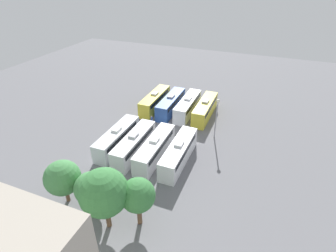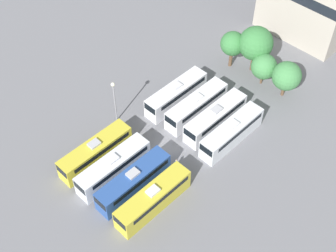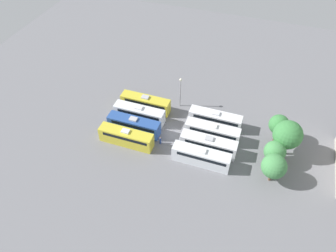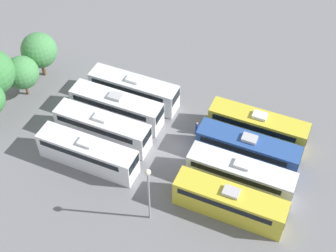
{
  "view_description": "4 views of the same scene",
  "coord_description": "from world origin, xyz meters",
  "px_view_note": "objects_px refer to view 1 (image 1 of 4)",
  "views": [
    {
      "loc": [
        -16.24,
        38.9,
        26.43
      ],
      "look_at": [
        -1.13,
        1.02,
        1.79
      ],
      "focal_mm": 28.0,
      "sensor_mm": 36.0,
      "label": 1
    },
    {
      "loc": [
        29.79,
        -29.76,
        51.93
      ],
      "look_at": [
        -1.28,
        1.63,
        2.73
      ],
      "focal_mm": 50.0,
      "sensor_mm": 36.0,
      "label": 2
    },
    {
      "loc": [
        45.59,
        15.19,
        49.67
      ],
      "look_at": [
        0.18,
        -0.77,
        2.3
      ],
      "focal_mm": 35.0,
      "sensor_mm": 36.0,
      "label": 3
    },
    {
      "loc": [
        -32.01,
        -12.99,
        40.3
      ],
      "look_at": [
        1.38,
        1.46,
        1.84
      ],
      "focal_mm": 50.0,
      "sensor_mm": 36.0,
      "label": 4
    }
  ],
  "objects_px": {
    "bus_0": "(205,109)",
    "bus_1": "(188,106)",
    "bus_4": "(179,153)",
    "bus_7": "(117,138)",
    "worker_person": "(152,120)",
    "tree_3": "(63,178)",
    "bus_2": "(171,103)",
    "light_pole": "(217,112)",
    "bus_5": "(155,148)",
    "bus_3": "(155,101)",
    "tree_2": "(91,188)",
    "bus_6": "(134,144)",
    "tree_1": "(104,193)",
    "tree_0": "(138,195)"
  },
  "relations": [
    {
      "from": "bus_3",
      "to": "light_pole",
      "type": "relative_size",
      "value": 1.47
    },
    {
      "from": "bus_2",
      "to": "bus_6",
      "type": "relative_size",
      "value": 1.0
    },
    {
      "from": "tree_1",
      "to": "bus_6",
      "type": "bearing_deg",
      "value": -74.13
    },
    {
      "from": "bus_0",
      "to": "bus_1",
      "type": "bearing_deg",
      "value": 0.64
    },
    {
      "from": "bus_0",
      "to": "worker_person",
      "type": "bearing_deg",
      "value": 37.34
    },
    {
      "from": "bus_2",
      "to": "tree_3",
      "type": "height_order",
      "value": "tree_3"
    },
    {
      "from": "bus_4",
      "to": "bus_5",
      "type": "relative_size",
      "value": 1.0
    },
    {
      "from": "tree_2",
      "to": "tree_3",
      "type": "distance_m",
      "value": 4.1
    },
    {
      "from": "bus_2",
      "to": "light_pole",
      "type": "xyz_separation_m",
      "value": [
        -11.04,
        6.57,
        3.39
      ]
    },
    {
      "from": "bus_2",
      "to": "tree_0",
      "type": "height_order",
      "value": "tree_0"
    },
    {
      "from": "tree_3",
      "to": "tree_1",
      "type": "bearing_deg",
      "value": 169.04
    },
    {
      "from": "bus_3",
      "to": "bus_5",
      "type": "relative_size",
      "value": 1.0
    },
    {
      "from": "bus_6",
      "to": "bus_7",
      "type": "relative_size",
      "value": 1.0
    },
    {
      "from": "tree_2",
      "to": "bus_2",
      "type": "bearing_deg",
      "value": -88.71
    },
    {
      "from": "bus_0",
      "to": "tree_3",
      "type": "distance_m",
      "value": 31.04
    },
    {
      "from": "bus_5",
      "to": "tree_3",
      "type": "relative_size",
      "value": 1.8
    },
    {
      "from": "bus_2",
      "to": "tree_2",
      "type": "xyz_separation_m",
      "value": [
        -0.64,
        28.48,
        1.69
      ]
    },
    {
      "from": "bus_5",
      "to": "tree_3",
      "type": "xyz_separation_m",
      "value": [
        6.91,
        12.67,
        2.14
      ]
    },
    {
      "from": "bus_4",
      "to": "bus_7",
      "type": "height_order",
      "value": "same"
    },
    {
      "from": "bus_2",
      "to": "bus_4",
      "type": "xyz_separation_m",
      "value": [
        -7.39,
        15.65,
        0.0
      ]
    },
    {
      "from": "bus_3",
      "to": "tree_0",
      "type": "bearing_deg",
      "value": 110.74
    },
    {
      "from": "bus_7",
      "to": "light_pole",
      "type": "relative_size",
      "value": 1.47
    },
    {
      "from": "bus_1",
      "to": "bus_3",
      "type": "relative_size",
      "value": 1.0
    },
    {
      "from": "bus_6",
      "to": "tree_1",
      "type": "bearing_deg",
      "value": 105.87
    },
    {
      "from": "bus_3",
      "to": "tree_1",
      "type": "relative_size",
      "value": 1.36
    },
    {
      "from": "bus_0",
      "to": "bus_7",
      "type": "bearing_deg",
      "value": 55.33
    },
    {
      "from": "bus_0",
      "to": "tree_1",
      "type": "height_order",
      "value": "tree_1"
    },
    {
      "from": "bus_1",
      "to": "bus_2",
      "type": "distance_m",
      "value": 3.67
    },
    {
      "from": "worker_person",
      "to": "tree_2",
      "type": "distance_m",
      "value": 22.33
    },
    {
      "from": "bus_5",
      "to": "worker_person",
      "type": "height_order",
      "value": "bus_5"
    },
    {
      "from": "tree_3",
      "to": "tree_2",
      "type": "bearing_deg",
      "value": -177.37
    },
    {
      "from": "bus_2",
      "to": "bus_7",
      "type": "height_order",
      "value": "same"
    },
    {
      "from": "bus_4",
      "to": "worker_person",
      "type": "bearing_deg",
      "value": -45.98
    },
    {
      "from": "bus_5",
      "to": "tree_3",
      "type": "distance_m",
      "value": 14.59
    },
    {
      "from": "worker_person",
      "to": "light_pole",
      "type": "distance_m",
      "value": 13.32
    },
    {
      "from": "tree_1",
      "to": "bus_4",
      "type": "bearing_deg",
      "value": -104.02
    },
    {
      "from": "bus_0",
      "to": "tree_3",
      "type": "bearing_deg",
      "value": 69.63
    },
    {
      "from": "bus_1",
      "to": "worker_person",
      "type": "xyz_separation_m",
      "value": [
        5.18,
        6.73,
        -0.98
      ]
    },
    {
      "from": "bus_0",
      "to": "bus_6",
      "type": "height_order",
      "value": "same"
    },
    {
      "from": "bus_5",
      "to": "tree_1",
      "type": "xyz_separation_m",
      "value": [
        -0.31,
        14.07,
        3.61
      ]
    },
    {
      "from": "worker_person",
      "to": "tree_3",
      "type": "relative_size",
      "value": 0.28
    },
    {
      "from": "bus_0",
      "to": "bus_5",
      "type": "bearing_deg",
      "value": 76.7
    },
    {
      "from": "bus_4",
      "to": "light_pole",
      "type": "bearing_deg",
      "value": -111.91
    },
    {
      "from": "bus_3",
      "to": "worker_person",
      "type": "bearing_deg",
      "value": 108.8
    },
    {
      "from": "bus_1",
      "to": "bus_2",
      "type": "xyz_separation_m",
      "value": [
        3.65,
        0.32,
        0.0
      ]
    },
    {
      "from": "bus_5",
      "to": "tree_0",
      "type": "relative_size",
      "value": 1.69
    },
    {
      "from": "bus_7",
      "to": "tree_3",
      "type": "relative_size",
      "value": 1.8
    },
    {
      "from": "bus_3",
      "to": "tree_0",
      "type": "xyz_separation_m",
      "value": [
        -10.75,
        28.39,
        2.75
      ]
    },
    {
      "from": "bus_4",
      "to": "tree_3",
      "type": "bearing_deg",
      "value": 50.26
    },
    {
      "from": "bus_4",
      "to": "bus_7",
      "type": "bearing_deg",
      "value": -0.34
    }
  ]
}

